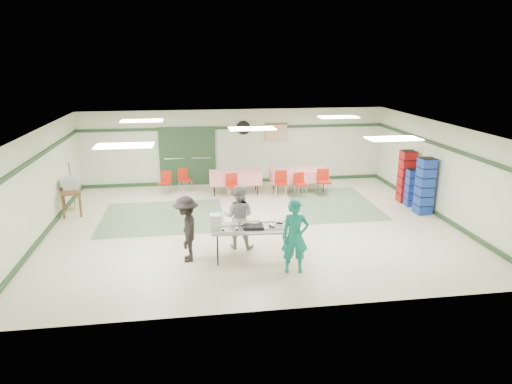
{
  "coord_description": "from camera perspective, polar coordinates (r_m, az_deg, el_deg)",
  "views": [
    {
      "loc": [
        -1.62,
        -11.81,
        4.47
      ],
      "look_at": [
        0.06,
        -0.3,
        1.03
      ],
      "focal_mm": 32.0,
      "sensor_mm": 36.0,
      "label": 1
    }
  ],
  "objects": [
    {
      "name": "sheet_tray_right",
      "position": [
        10.45,
        2.2,
        -4.26
      ],
      "size": [
        0.65,
        0.51,
        0.02
      ],
      "primitive_type": "cube",
      "rotation": [
        0.0,
        0.0,
        -0.06
      ],
      "color": "silver",
      "rests_on": "serving_table"
    },
    {
      "name": "crate_stack_blue_a",
      "position": [
        14.95,
        18.95,
        0.51
      ],
      "size": [
        0.4,
        0.4,
        1.17
      ],
      "primitive_type": "cube",
      "rotation": [
        0.0,
        0.0,
        -0.1
      ],
      "color": "navy",
      "rests_on": "floor"
    },
    {
      "name": "crate_stack_red",
      "position": [
        15.28,
        18.27,
        1.87
      ],
      "size": [
        0.45,
        0.45,
        1.67
      ],
      "primitive_type": "cube",
      "rotation": [
        0.0,
        0.0,
        -0.06
      ],
      "color": "#A21010",
      "rests_on": "floor"
    },
    {
      "name": "baseboard_right",
      "position": [
        14.46,
        21.55,
        -2.48
      ],
      "size": [
        0.06,
        9.0,
        0.12
      ],
      "primitive_type": "cube",
      "rotation": [
        0.0,
        0.0,
        1.57
      ],
      "color": "#1F3A21",
      "rests_on": "floor"
    },
    {
      "name": "chair_b",
      "position": [
        15.18,
        3.12,
        1.4
      ],
      "size": [
        0.45,
        0.45,
        0.87
      ],
      "rotation": [
        0.0,
        0.0,
        -0.11
      ],
      "color": "red",
      "rests_on": "floor"
    },
    {
      "name": "wall_right",
      "position": [
        14.14,
        22.2,
        2.49
      ],
      "size": [
        0.0,
        9.0,
        9.0
      ],
      "primitive_type": "plane",
      "rotation": [
        1.57,
        0.0,
        -1.57
      ],
      "color": "#B4BFA3",
      "rests_on": "floor"
    },
    {
      "name": "wall_left",
      "position": [
        12.81,
        -25.65,
        0.72
      ],
      "size": [
        0.0,
        9.0,
        9.0
      ],
      "primitive_type": "plane",
      "rotation": [
        1.57,
        0.0,
        1.57
      ],
      "color": "#B4BFA3",
      "rests_on": "floor"
    },
    {
      "name": "wall_back",
      "position": [
        16.68,
        -2.61,
        5.67
      ],
      "size": [
        11.0,
        0.0,
        11.0
      ],
      "primitive_type": "plane",
      "rotation": [
        1.57,
        0.0,
        0.0
      ],
      "color": "#B4BFA3",
      "rests_on": "floor"
    },
    {
      "name": "chair_c",
      "position": [
        15.53,
        8.42,
        1.62
      ],
      "size": [
        0.42,
        0.42,
        0.88
      ],
      "rotation": [
        0.0,
        0.0,
        -0.03
      ],
      "color": "red",
      "rests_on": "floor"
    },
    {
      "name": "broom",
      "position": [
        14.91,
        -22.04,
        0.82
      ],
      "size": [
        0.07,
        0.23,
        1.45
      ],
      "primitive_type": "cylinder",
      "rotation": [
        0.14,
        0.0,
        0.2
      ],
      "color": "brown",
      "rests_on": "floor"
    },
    {
      "name": "scroll_banner",
      "position": [
        16.75,
        2.54,
        7.45
      ],
      "size": [
        0.8,
        0.02,
        0.6
      ],
      "primitive_type": "cube",
      "color": "tan",
      "rests_on": "wall_back"
    },
    {
      "name": "dining_table_b",
      "position": [
        15.5,
        -2.6,
        1.88
      ],
      "size": [
        1.76,
        0.82,
        0.77
      ],
      "rotation": [
        0.0,
        0.0,
        -0.03
      ],
      "color": "red",
      "rests_on": "floor"
    },
    {
      "name": "baseboard_back",
      "position": [
        16.94,
        -2.54,
        1.36
      ],
      "size": [
        11.0,
        0.06,
        0.12
      ],
      "primitive_type": "cube",
      "color": "#1F3A21",
      "rests_on": "floor"
    },
    {
      "name": "wall_fan",
      "position": [
        16.54,
        -1.58,
        8.05
      ],
      "size": [
        0.5,
        0.1,
        0.5
      ],
      "primitive_type": "cylinder",
      "rotation": [
        1.57,
        0.0,
        0.0
      ],
      "color": "black",
      "rests_on": "wall_back"
    },
    {
      "name": "chair_d",
      "position": [
        14.95,
        -2.98,
        1.08
      ],
      "size": [
        0.44,
        0.44,
        0.83
      ],
      "rotation": [
        0.0,
        0.0,
        0.15
      ],
      "color": "red",
      "rests_on": "floor"
    },
    {
      "name": "dining_table_a",
      "position": [
        15.86,
        5.34,
        2.16
      ],
      "size": [
        1.95,
        0.88,
        0.77
      ],
      "rotation": [
        0.0,
        0.0,
        -0.01
      ],
      "color": "red",
      "rests_on": "floor"
    },
    {
      "name": "volunteer_grey",
      "position": [
        11.0,
        -2.19,
        -3.11
      ],
      "size": [
        0.92,
        0.81,
        1.57
      ],
      "primitive_type": "imported",
      "rotation": [
        0.0,
        0.0,
        2.8
      ],
      "color": "gray",
      "rests_on": "floor"
    },
    {
      "name": "foam_box_stack",
      "position": [
        10.26,
        -5.05,
        -3.73
      ],
      "size": [
        0.27,
        0.25,
        0.35
      ],
      "primitive_type": "cube",
      "rotation": [
        0.0,
        0.0,
        -0.06
      ],
      "color": "white",
      "rests_on": "serving_table"
    },
    {
      "name": "crate_stack_blue_b",
      "position": [
        14.27,
        20.35,
        0.7
      ],
      "size": [
        0.44,
        0.44,
        1.69
      ],
      "primitive_type": "cube",
      "rotation": [
        0.0,
        0.0,
        0.01
      ],
      "color": "navy",
      "rests_on": "floor"
    },
    {
      "name": "chair_loose_b",
      "position": [
        15.74,
        -11.23,
        1.46
      ],
      "size": [
        0.49,
        0.49,
        0.79
      ],
      "rotation": [
        0.0,
        0.0,
        -0.43
      ],
      "color": "red",
      "rests_on": "floor"
    },
    {
      "name": "baking_pan",
      "position": [
        10.3,
        -0.35,
        -4.4
      ],
      "size": [
        0.47,
        0.31,
        0.08
      ],
      "primitive_type": "cube",
      "rotation": [
        0.0,
        0.0,
        -0.06
      ],
      "color": "black",
      "rests_on": "serving_table"
    },
    {
      "name": "office_printer",
      "position": [
        14.48,
        -22.15,
        1.02
      ],
      "size": [
        0.5,
        0.45,
        0.34
      ],
      "primitive_type": "cube",
      "rotation": [
        0.0,
        0.0,
        0.2
      ],
      "color": "#A6A7A2",
      "rests_on": "printer_table"
    },
    {
      "name": "floor",
      "position": [
        12.73,
        -0.47,
        -4.09
      ],
      "size": [
        11.0,
        11.0,
        0.0
      ],
      "primitive_type": "plane",
      "color": "beige",
      "rests_on": "ground"
    },
    {
      "name": "volunteer_teal",
      "position": [
        9.78,
        4.9,
        -5.59
      ],
      "size": [
        0.62,
        0.44,
        1.61
      ],
      "primitive_type": "imported",
      "rotation": [
        0.0,
        0.0,
        -0.1
      ],
      "color": "#138377",
      "rests_on": "floor"
    },
    {
      "name": "trim_back",
      "position": [
        16.54,
        -2.63,
        8.04
      ],
      "size": [
        11.0,
        0.06,
        0.1
      ],
      "primitive_type": "cube",
      "color": "#1F3A21",
      "rests_on": "wall_back"
    },
    {
      "name": "sheet_tray_mid",
      "position": [
        10.51,
        -0.73,
        -4.11
      ],
      "size": [
        0.55,
        0.43,
        0.02
      ],
      "primitive_type": "cube",
      "rotation": [
        0.0,
        0.0,
        -0.06
      ],
      "color": "silver",
      "rests_on": "serving_table"
    },
    {
      "name": "ceiling",
      "position": [
        12.05,
        -0.5,
        8.03
      ],
      "size": [
        11.0,
        11.0,
        0.0
      ],
      "primitive_type": "plane",
      "rotation": [
        3.14,
        0.0,
        0.0
      ],
      "color": "silver",
      "rests_on": "wall_back"
    },
    {
      "name": "double_door_left",
      "position": [
        16.61,
        -10.17,
        4.33
      ],
      "size": [
        0.9,
        0.06,
        2.1
      ],
      "primitive_type": "cube",
      "color": "gray",
      "rests_on": "floor"
    },
    {
      "name": "baseboard_left",
      "position": [
        13.18,
        -24.84,
        -4.67
      ],
      "size": [
        0.06,
        9.0,
        0.12
      ],
      "primitive_type": "cube",
      "rotation": [
        0.0,
        0.0,
        1.57
      ],
      "color": "#1F3A21",
      "rests_on": "floor"
    },
    {
      "name": "door_frame",
      "position": [
        16.58,
        -8.54,
        4.38
      ],
      "size": [
        2.0,
        0.03,
        2.15
      ],
      "primitive_type": "cube",
      "color": "#1F3A21",
      "rests_on": "floor"
    },
    {
      "name": "sheet_tray_left",
      "position": [
        10.22,
        -3.06,
        -4.75
      ],
      "size": [
        0.58,
        0.45,
        0.02
      ],
      "primitive_type": "cube",
      "rotation": [
        0.0,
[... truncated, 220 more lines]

